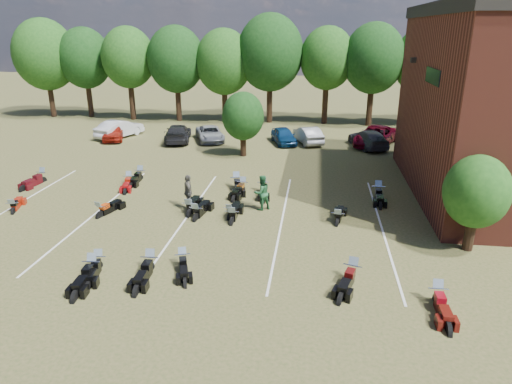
% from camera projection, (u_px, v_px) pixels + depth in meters
% --- Properties ---
extents(ground, '(160.00, 160.00, 0.00)m').
position_uv_depth(ground, '(233.00, 245.00, 20.85)').
color(ground, brown).
rests_on(ground, ground).
extents(car_0, '(2.69, 4.42, 1.41)m').
position_uv_depth(car_0, '(114.00, 132.00, 40.41)').
color(car_0, maroon).
rests_on(car_0, ground).
extents(car_1, '(3.24, 5.08, 1.58)m').
position_uv_depth(car_1, '(120.00, 129.00, 41.32)').
color(car_1, silver).
rests_on(car_1, ground).
extents(car_2, '(3.65, 5.03, 1.27)m').
position_uv_depth(car_2, '(210.00, 134.00, 40.02)').
color(car_2, gray).
rests_on(car_2, ground).
extents(car_3, '(3.05, 5.38, 1.47)m').
position_uv_depth(car_3, '(178.00, 133.00, 39.84)').
color(car_3, black).
rests_on(car_3, ground).
extents(car_4, '(2.81, 4.32, 1.37)m').
position_uv_depth(car_4, '(284.00, 136.00, 39.07)').
color(car_4, navy).
rests_on(car_4, ground).
extents(car_5, '(2.93, 4.61, 1.43)m').
position_uv_depth(car_5, '(308.00, 135.00, 39.27)').
color(car_5, beige).
rests_on(car_5, ground).
extents(car_6, '(4.51, 6.28, 1.59)m').
position_uv_depth(car_6, '(375.00, 136.00, 38.42)').
color(car_6, '#590516').
rests_on(car_6, ground).
extents(car_7, '(3.44, 5.38, 1.45)m').
position_uv_depth(car_7, '(368.00, 139.00, 37.76)').
color(car_7, '#36363B').
rests_on(car_7, ground).
extents(person_green, '(1.20, 1.16, 1.95)m').
position_uv_depth(person_green, '(262.00, 193.00, 24.69)').
color(person_green, '#235E33').
rests_on(person_green, ground).
extents(person_grey, '(0.95, 1.23, 1.95)m').
position_uv_depth(person_grey, '(188.00, 192.00, 24.75)').
color(person_grey, '#514E45').
rests_on(person_grey, ground).
extents(motorcycle_1, '(0.97, 2.42, 1.32)m').
position_uv_depth(motorcycle_1, '(93.00, 276.00, 18.29)').
color(motorcycle_1, black).
rests_on(motorcycle_1, ground).
extents(motorcycle_2, '(0.84, 2.39, 1.31)m').
position_uv_depth(motorcycle_2, '(151.00, 271.00, 18.64)').
color(motorcycle_2, black).
rests_on(motorcycle_2, ground).
extents(motorcycle_3, '(1.08, 2.25, 1.20)m').
position_uv_depth(motorcycle_3, '(99.00, 269.00, 18.78)').
color(motorcycle_3, black).
rests_on(motorcycle_3, ground).
extents(motorcycle_4, '(1.31, 2.18, 1.16)m').
position_uv_depth(motorcycle_4, '(183.00, 266.00, 19.01)').
color(motorcycle_4, black).
rests_on(motorcycle_4, ground).
extents(motorcycle_5, '(1.42, 2.47, 1.31)m').
position_uv_depth(motorcycle_5, '(352.00, 280.00, 18.00)').
color(motorcycle_5, black).
rests_on(motorcycle_5, ground).
extents(motorcycle_6, '(0.74, 2.30, 1.28)m').
position_uv_depth(motorcycle_6, '(436.00, 304.00, 16.45)').
color(motorcycle_6, '#4F0F0B').
rests_on(motorcycle_6, ground).
extents(motorcycle_7, '(1.29, 2.16, 1.15)m').
position_uv_depth(motorcycle_7, '(14.00, 213.00, 24.53)').
color(motorcycle_7, '#971D0B').
rests_on(motorcycle_7, ground).
extents(motorcycle_8, '(1.34, 2.36, 1.25)m').
position_uv_depth(motorcycle_8, '(101.00, 217.00, 23.99)').
color(motorcycle_8, black).
rests_on(motorcycle_8, ground).
extents(motorcycle_9, '(0.81, 2.49, 1.38)m').
position_uv_depth(motorcycle_9, '(189.00, 216.00, 24.18)').
color(motorcycle_9, black).
rests_on(motorcycle_9, ground).
extents(motorcycle_10, '(0.96, 2.13, 1.15)m').
position_uv_depth(motorcycle_10, '(230.00, 218.00, 23.82)').
color(motorcycle_10, black).
rests_on(motorcycle_10, ground).
extents(motorcycle_11, '(1.10, 2.48, 1.34)m').
position_uv_depth(motorcycle_11, '(196.00, 220.00, 23.64)').
color(motorcycle_11, black).
rests_on(motorcycle_11, ground).
extents(motorcycle_12, '(0.76, 2.36, 1.32)m').
position_uv_depth(motorcycle_12, '(232.00, 223.00, 23.21)').
color(motorcycle_12, black).
rests_on(motorcycle_12, ground).
extents(motorcycle_13, '(1.05, 2.29, 1.23)m').
position_uv_depth(motorcycle_13, '(337.00, 224.00, 23.08)').
color(motorcycle_13, black).
rests_on(motorcycle_13, ground).
extents(motorcycle_14, '(1.07, 2.48, 1.34)m').
position_uv_depth(motorcycle_14, '(43.00, 182.00, 29.44)').
color(motorcycle_14, '#3F090E').
rests_on(motorcycle_14, ground).
extents(motorcycle_15, '(1.21, 2.33, 1.24)m').
position_uv_depth(motorcycle_15, '(129.00, 185.00, 28.87)').
color(motorcycle_15, maroon).
rests_on(motorcycle_15, ground).
extents(motorcycle_16, '(0.80, 2.36, 1.31)m').
position_uv_depth(motorcycle_16, '(140.00, 180.00, 29.89)').
color(motorcycle_16, black).
rests_on(motorcycle_16, ground).
extents(motorcycle_17, '(1.07, 2.38, 1.28)m').
position_uv_depth(motorcycle_17, '(243.00, 192.00, 27.70)').
color(motorcycle_17, black).
rests_on(motorcycle_17, ground).
extents(motorcycle_18, '(1.43, 2.64, 1.40)m').
position_uv_depth(motorcycle_18, '(237.00, 188.00, 28.39)').
color(motorcycle_18, black).
rests_on(motorcycle_18, ground).
extents(motorcycle_19, '(1.04, 2.37, 1.28)m').
position_uv_depth(motorcycle_19, '(263.00, 192.00, 27.66)').
color(motorcycle_19, black).
rests_on(motorcycle_19, ground).
extents(motorcycle_20, '(0.87, 2.49, 1.38)m').
position_uv_depth(motorcycle_20, '(377.00, 197.00, 26.81)').
color(motorcycle_20, black).
rests_on(motorcycle_20, ground).
extents(tree_line, '(56.00, 6.00, 9.79)m').
position_uv_depth(tree_line, '(274.00, 60.00, 45.89)').
color(tree_line, black).
rests_on(tree_line, ground).
extents(young_tree_near_building, '(2.80, 2.80, 4.16)m').
position_uv_depth(young_tree_near_building, '(477.00, 192.00, 19.54)').
color(young_tree_near_building, black).
rests_on(young_tree_near_building, ground).
extents(young_tree_midfield, '(3.20, 3.20, 4.70)m').
position_uv_depth(young_tree_midfield, '(243.00, 116.00, 34.51)').
color(young_tree_midfield, black).
rests_on(young_tree_midfield, ground).
extents(parking_lines, '(20.10, 14.00, 0.01)m').
position_uv_depth(parking_lines, '(187.00, 217.00, 24.02)').
color(parking_lines, silver).
rests_on(parking_lines, ground).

